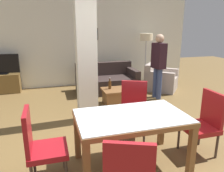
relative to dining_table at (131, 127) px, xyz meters
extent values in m
plane|color=brown|center=(0.00, 0.00, -0.58)|extent=(18.00, 18.00, 0.00)
cube|color=white|center=(0.00, 4.45, 0.77)|extent=(7.20, 0.06, 2.70)
cube|color=brown|center=(0.34, 4.41, 1.02)|extent=(0.44, 0.02, 0.36)
cube|color=#4C8CCC|center=(0.34, 4.40, 1.02)|extent=(0.40, 0.01, 0.32)
cube|color=white|center=(-0.29, 1.65, 0.77)|extent=(0.37, 0.30, 2.70)
cube|color=brown|center=(0.00, -0.41, 0.12)|extent=(1.44, 0.06, 0.06)
cube|color=brown|center=(0.00, 0.41, 0.12)|extent=(1.44, 0.06, 0.06)
cube|color=brown|center=(-0.69, 0.00, 0.12)|extent=(0.06, 0.76, 0.06)
cube|color=brown|center=(0.69, 0.00, 0.12)|extent=(0.06, 0.76, 0.06)
cube|color=silver|center=(0.00, 0.00, 0.16)|extent=(1.42, 0.86, 0.01)
cube|color=brown|center=(-0.67, -0.39, -0.24)|extent=(0.08, 0.08, 0.67)
cube|color=brown|center=(0.67, -0.39, -0.24)|extent=(0.08, 0.08, 0.67)
cube|color=brown|center=(-0.67, 0.39, -0.24)|extent=(0.08, 0.08, 0.67)
cube|color=brown|center=(0.67, 0.39, -0.24)|extent=(0.08, 0.08, 0.67)
cube|color=maroon|center=(-1.07, 0.00, -0.17)|extent=(0.46, 0.46, 0.07)
cube|color=maroon|center=(-1.27, 0.00, 0.12)|extent=(0.05, 0.44, 0.50)
cylinder|color=#42352D|center=(-0.88, 0.19, -0.39)|extent=(0.04, 0.04, 0.37)
cylinder|color=#42352D|center=(-1.26, 0.19, -0.39)|extent=(0.04, 0.04, 0.37)
cube|color=maroon|center=(0.32, 0.74, -0.17)|extent=(0.61, 0.61, 0.07)
cube|color=maroon|center=(0.41, 0.92, 0.12)|extent=(0.42, 0.22, 0.50)
cylinder|color=#42352D|center=(0.42, 0.49, -0.39)|extent=(0.04, 0.04, 0.37)
cylinder|color=#42352D|center=(0.07, 0.64, -0.39)|extent=(0.04, 0.04, 0.37)
cylinder|color=#42352D|center=(0.57, 0.83, -0.39)|extent=(0.04, 0.04, 0.37)
cylinder|color=#42352D|center=(0.23, 0.99, -0.39)|extent=(0.04, 0.04, 0.37)
cube|color=maroon|center=(1.06, 0.00, -0.17)|extent=(0.46, 0.46, 0.07)
cube|color=maroon|center=(1.26, 0.00, 0.12)|extent=(0.05, 0.44, 0.50)
cylinder|color=#42352D|center=(0.87, -0.19, -0.39)|extent=(0.04, 0.04, 0.37)
cylinder|color=#42352D|center=(0.87, 0.19, -0.39)|extent=(0.04, 0.04, 0.37)
cylinder|color=#42352D|center=(1.25, -0.19, -0.39)|extent=(0.04, 0.04, 0.37)
cylinder|color=#42352D|center=(1.25, 0.19, -0.39)|extent=(0.04, 0.04, 0.37)
cube|color=maroon|center=(-0.40, -0.97, 0.12)|extent=(0.42, 0.21, 0.50)
cube|color=#332725|center=(0.60, 3.47, -0.37)|extent=(1.71, 0.93, 0.42)
cube|color=#332725|center=(0.60, 3.84, 0.03)|extent=(1.71, 0.18, 0.38)
cube|color=#332725|center=(1.37, 3.47, -0.26)|extent=(0.16, 0.93, 0.63)
cube|color=#332725|center=(-0.18, 3.47, -0.26)|extent=(0.16, 0.93, 0.63)
cube|color=#AE9F95|center=(2.20, 3.19, -0.38)|extent=(1.17, 1.16, 0.40)
cube|color=#AE9F95|center=(1.94, 3.41, 0.01)|extent=(0.66, 0.73, 0.37)
cube|color=#AE9F95|center=(2.41, 3.44, -0.28)|extent=(0.74, 0.66, 0.61)
cube|color=#AE9F95|center=(1.98, 2.94, -0.28)|extent=(0.74, 0.66, 0.61)
cube|color=brown|center=(0.55, 2.37, -0.22)|extent=(0.69, 0.57, 0.04)
cube|color=brown|center=(0.55, 2.37, -0.41)|extent=(0.61, 0.49, 0.34)
cylinder|color=#4C2D14|center=(0.40, 2.45, -0.10)|extent=(0.07, 0.07, 0.19)
cylinder|color=#4C2D14|center=(0.40, 2.45, 0.03)|extent=(0.03, 0.03, 0.07)
cylinder|color=#B7B7BC|center=(0.40, 2.45, 0.07)|extent=(0.03, 0.03, 0.01)
cube|color=brown|center=(-2.32, 4.17, -0.31)|extent=(1.01, 0.40, 0.54)
cube|color=black|center=(-2.32, 4.17, -0.02)|extent=(0.45, 0.24, 0.03)
cylinder|color=#B7B7BC|center=(2.01, 3.96, -0.57)|extent=(0.35, 0.35, 0.02)
cylinder|color=#B7B7BC|center=(2.01, 3.96, 0.14)|extent=(0.04, 0.04, 1.39)
cylinder|color=beige|center=(2.01, 3.96, 0.94)|extent=(0.39, 0.39, 0.22)
cylinder|color=navy|center=(1.72, 2.44, -0.18)|extent=(0.13, 0.13, 0.80)
cylinder|color=navy|center=(1.70, 2.61, -0.18)|extent=(0.13, 0.13, 0.80)
cube|color=black|center=(1.71, 2.53, 0.54)|extent=(0.27, 0.41, 0.64)
sphere|color=tan|center=(1.71, 2.53, 0.97)|extent=(0.22, 0.22, 0.22)
camera|label=1|loc=(-0.98, -2.44, 1.28)|focal=35.00mm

